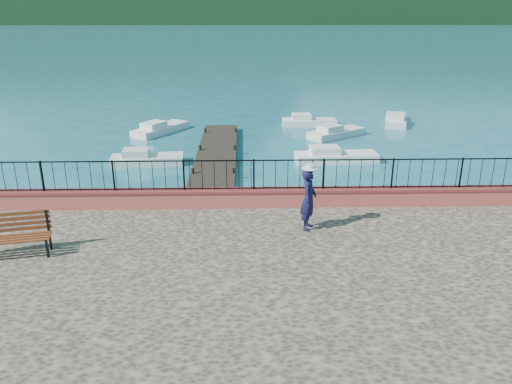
{
  "coord_description": "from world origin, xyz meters",
  "views": [
    {
      "loc": [
        -0.62,
        -11.23,
        7.12
      ],
      "look_at": [
        -0.28,
        2.0,
        2.3
      ],
      "focal_mm": 35.0,
      "sensor_mm": 36.0,
      "label": 1
    }
  ],
  "objects_px": {
    "boat_1": "(337,154)",
    "person": "(309,199)",
    "boat_0": "(147,156)",
    "boat_3": "(160,126)",
    "boat_4": "(309,120)",
    "boat_2": "(337,130)",
    "park_bench": "(11,245)",
    "boat_5": "(396,117)"
  },
  "relations": [
    {
      "from": "person",
      "to": "boat_0",
      "type": "distance_m",
      "value": 12.58
    },
    {
      "from": "park_bench",
      "to": "boat_4",
      "type": "distance_m",
      "value": 23.12
    },
    {
      "from": "park_bench",
      "to": "boat_4",
      "type": "relative_size",
      "value": 0.6
    },
    {
      "from": "boat_0",
      "to": "boat_1",
      "type": "bearing_deg",
      "value": -4.47
    },
    {
      "from": "boat_0",
      "to": "boat_5",
      "type": "height_order",
      "value": "same"
    },
    {
      "from": "boat_0",
      "to": "boat_1",
      "type": "height_order",
      "value": "same"
    },
    {
      "from": "boat_0",
      "to": "boat_2",
      "type": "distance_m",
      "value": 11.66
    },
    {
      "from": "boat_4",
      "to": "boat_5",
      "type": "xyz_separation_m",
      "value": [
        5.9,
        0.61,
        0.0
      ]
    },
    {
      "from": "boat_3",
      "to": "boat_5",
      "type": "xyz_separation_m",
      "value": [
        15.38,
        2.36,
        0.0
      ]
    },
    {
      "from": "boat_2",
      "to": "boat_4",
      "type": "bearing_deg",
      "value": 76.95
    },
    {
      "from": "boat_2",
      "to": "boat_4",
      "type": "relative_size",
      "value": 1.05
    },
    {
      "from": "person",
      "to": "boat_4",
      "type": "distance_m",
      "value": 19.38
    },
    {
      "from": "park_bench",
      "to": "boat_5",
      "type": "xyz_separation_m",
      "value": [
        16.2,
        21.28,
        -1.12
      ]
    },
    {
      "from": "boat_4",
      "to": "park_bench",
      "type": "bearing_deg",
      "value": -115.87
    },
    {
      "from": "boat_1",
      "to": "person",
      "type": "bearing_deg",
      "value": -108.17
    },
    {
      "from": "boat_4",
      "to": "person",
      "type": "bearing_deg",
      "value": -96.88
    },
    {
      "from": "park_bench",
      "to": "boat_3",
      "type": "distance_m",
      "value": 18.97
    },
    {
      "from": "person",
      "to": "boat_0",
      "type": "height_order",
      "value": "person"
    },
    {
      "from": "boat_1",
      "to": "boat_2",
      "type": "bearing_deg",
      "value": 76.26
    },
    {
      "from": "person",
      "to": "boat_2",
      "type": "height_order",
      "value": "person"
    },
    {
      "from": "person",
      "to": "boat_4",
      "type": "relative_size",
      "value": 0.52
    },
    {
      "from": "boat_0",
      "to": "boat_3",
      "type": "height_order",
      "value": "same"
    },
    {
      "from": "boat_1",
      "to": "boat_5",
      "type": "distance_m",
      "value": 10.55
    },
    {
      "from": "boat_0",
      "to": "boat_4",
      "type": "xyz_separation_m",
      "value": [
        9.09,
        8.56,
        0.0
      ]
    },
    {
      "from": "person",
      "to": "boat_5",
      "type": "xyz_separation_m",
      "value": [
        8.41,
        19.76,
        -1.7
      ]
    },
    {
      "from": "boat_5",
      "to": "boat_3",
      "type": "bearing_deg",
      "value": 115.08
    },
    {
      "from": "boat_1",
      "to": "boat_3",
      "type": "xyz_separation_m",
      "value": [
        -9.79,
        6.59,
        0.0
      ]
    },
    {
      "from": "boat_3",
      "to": "boat_4",
      "type": "height_order",
      "value": "same"
    },
    {
      "from": "boat_4",
      "to": "boat_5",
      "type": "distance_m",
      "value": 5.93
    },
    {
      "from": "boat_3",
      "to": "boat_4",
      "type": "distance_m",
      "value": 9.64
    },
    {
      "from": "boat_2",
      "to": "boat_0",
      "type": "bearing_deg",
      "value": 173.07
    },
    {
      "from": "boat_0",
      "to": "boat_4",
      "type": "bearing_deg",
      "value": 37.49
    },
    {
      "from": "boat_1",
      "to": "boat_4",
      "type": "distance_m",
      "value": 8.35
    },
    {
      "from": "boat_4",
      "to": "boat_5",
      "type": "relative_size",
      "value": 0.85
    },
    {
      "from": "boat_1",
      "to": "boat_4",
      "type": "bearing_deg",
      "value": 88.58
    },
    {
      "from": "park_bench",
      "to": "person",
      "type": "bearing_deg",
      "value": -0.68
    },
    {
      "from": "person",
      "to": "boat_1",
      "type": "xyz_separation_m",
      "value": [
        2.82,
        10.8,
        -1.7
      ]
    },
    {
      "from": "person",
      "to": "boat_4",
      "type": "xyz_separation_m",
      "value": [
        2.51,
        19.15,
        -1.7
      ]
    },
    {
      "from": "boat_1",
      "to": "boat_3",
      "type": "bearing_deg",
      "value": 142.52
    },
    {
      "from": "boat_0",
      "to": "boat_3",
      "type": "distance_m",
      "value": 6.82
    },
    {
      "from": "person",
      "to": "boat_3",
      "type": "height_order",
      "value": "person"
    },
    {
      "from": "boat_1",
      "to": "boat_3",
      "type": "distance_m",
      "value": 11.8
    }
  ]
}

